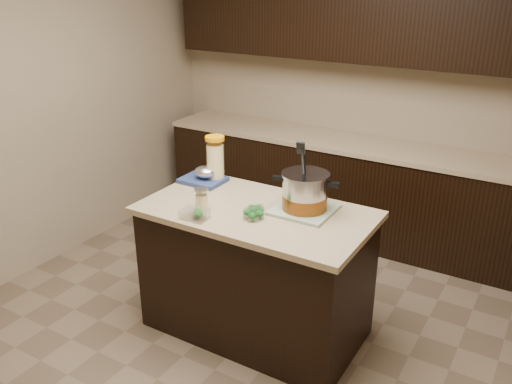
# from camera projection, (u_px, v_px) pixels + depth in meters

# --- Properties ---
(ground_plane) EXTENTS (4.00, 4.00, 0.00)m
(ground_plane) POSITION_uv_depth(u_px,v_px,m) (256.00, 328.00, 3.76)
(ground_plane) COLOR brown
(ground_plane) RESTS_ON ground
(room_shell) EXTENTS (4.04, 4.04, 2.72)m
(room_shell) POSITION_uv_depth(u_px,v_px,m) (256.00, 80.00, 3.10)
(room_shell) COLOR tan
(room_shell) RESTS_ON ground
(back_cabinets) EXTENTS (3.60, 0.63, 2.33)m
(back_cabinets) POSITION_uv_depth(u_px,v_px,m) (357.00, 136.00, 4.78)
(back_cabinets) COLOR black
(back_cabinets) RESTS_ON ground
(island) EXTENTS (1.46, 0.81, 0.90)m
(island) POSITION_uv_depth(u_px,v_px,m) (256.00, 271.00, 3.59)
(island) COLOR black
(island) RESTS_ON ground
(dish_towel) EXTENTS (0.36, 0.36, 0.02)m
(dish_towel) POSITION_uv_depth(u_px,v_px,m) (304.00, 210.00, 3.39)
(dish_towel) COLOR #4F7552
(dish_towel) RESTS_ON island
(stock_pot) EXTENTS (0.41, 0.36, 0.42)m
(stock_pot) POSITION_uv_depth(u_px,v_px,m) (305.00, 194.00, 3.35)
(stock_pot) COLOR #B7B7BC
(stock_pot) RESTS_ON dish_towel
(lemonade_pitcher) EXTENTS (0.15, 0.15, 0.33)m
(lemonade_pitcher) POSITION_uv_depth(u_px,v_px,m) (215.00, 161.00, 3.81)
(lemonade_pitcher) COLOR #FBE999
(lemonade_pitcher) RESTS_ON island
(mason_jar) EXTENTS (0.11, 0.11, 0.15)m
(mason_jar) POSITION_uv_depth(u_px,v_px,m) (202.00, 200.00, 3.40)
(mason_jar) COLOR #FBE999
(mason_jar) RESTS_ON island
(broccoli_tub_left) EXTENTS (0.13, 0.13, 0.05)m
(broccoli_tub_left) POSITION_uv_depth(u_px,v_px,m) (256.00, 210.00, 3.35)
(broccoli_tub_left) COLOR silver
(broccoli_tub_left) RESTS_ON island
(broccoli_tub_right) EXTENTS (0.14, 0.14, 0.06)m
(broccoli_tub_right) POSITION_uv_depth(u_px,v_px,m) (253.00, 214.00, 3.28)
(broccoli_tub_right) COLOR silver
(broccoli_tub_right) RESTS_ON island
(broccoli_tub_rect) EXTENTS (0.17, 0.13, 0.06)m
(broccoli_tub_rect) POSITION_uv_depth(u_px,v_px,m) (195.00, 215.00, 3.28)
(broccoli_tub_rect) COLOR silver
(broccoli_tub_rect) RESTS_ON island
(blue_tray) EXTENTS (0.30, 0.24, 0.11)m
(blue_tray) POSITION_uv_depth(u_px,v_px,m) (204.00, 177.00, 3.84)
(blue_tray) COLOR navy
(blue_tray) RESTS_ON island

